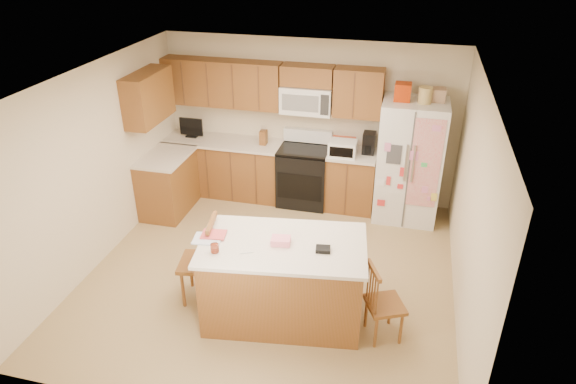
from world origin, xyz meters
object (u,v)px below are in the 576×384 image
(windsor_chair_left, at_px, (201,262))
(stove, at_px, (304,175))
(island, at_px, (283,280))
(refrigerator, at_px, (410,160))
(windsor_chair_back, at_px, (301,258))
(windsor_chair_right, at_px, (383,304))

(windsor_chair_left, bearing_deg, stove, 75.87)
(island, bearing_deg, stove, 97.33)
(refrigerator, relative_size, windsor_chair_back, 2.34)
(island, height_order, windsor_chair_right, island)
(windsor_chair_right, bearing_deg, windsor_chair_back, 148.53)
(refrigerator, xyz_separation_m, windsor_chair_back, (-1.15, -2.04, -0.51))
(stove, xyz_separation_m, refrigerator, (1.57, -0.06, 0.45))
(refrigerator, distance_m, windsor_chair_left, 3.39)
(refrigerator, distance_m, island, 2.91)
(island, height_order, windsor_chair_back, island)
(windsor_chair_back, xyz_separation_m, windsor_chair_right, (1.03, -0.63, 0.01))
(refrigerator, xyz_separation_m, island, (-1.23, -2.60, -0.43))
(windsor_chair_back, height_order, windsor_chair_right, windsor_chair_right)
(island, bearing_deg, refrigerator, 64.74)
(windsor_chair_left, distance_m, windsor_chair_back, 1.17)
(windsor_chair_left, xyz_separation_m, windsor_chair_right, (2.09, -0.15, -0.08))
(refrigerator, xyz_separation_m, windsor_chair_left, (-2.22, -2.52, -0.42))
(island, distance_m, windsor_chair_back, 0.57)
(stove, distance_m, refrigerator, 1.63)
(refrigerator, bearing_deg, windsor_chair_right, -92.73)
(island, distance_m, windsor_chair_left, 1.00)
(stove, height_order, island, stove)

